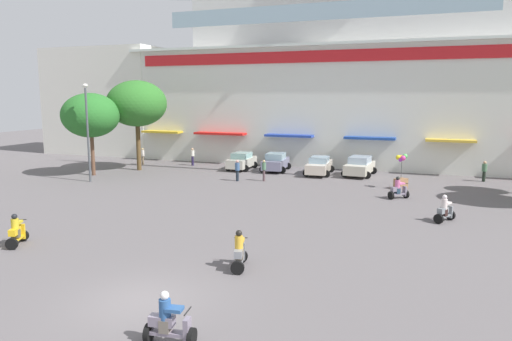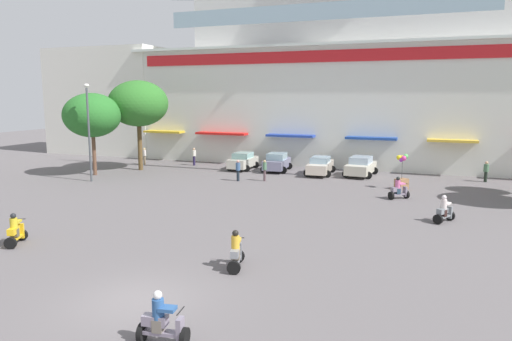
% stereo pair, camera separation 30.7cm
% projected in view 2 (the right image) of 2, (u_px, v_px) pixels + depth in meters
% --- Properties ---
extents(ground_plane, '(128.00, 128.00, 0.00)m').
position_uv_depth(ground_plane, '(268.00, 211.00, 27.56)').
color(ground_plane, '#605A5C').
extents(colonial_building, '(41.44, 19.58, 20.30)m').
position_uv_depth(colonial_building, '(347.00, 71.00, 48.41)').
color(colonial_building, silver).
rests_on(colonial_building, ground).
extents(flank_building_left, '(13.44, 8.65, 11.79)m').
position_uv_depth(flank_building_left, '(116.00, 101.00, 55.53)').
color(flank_building_left, white).
rests_on(flank_building_left, ground).
extents(plaza_tree_0, '(5.17, 5.38, 7.92)m').
position_uv_depth(plaza_tree_0, '(138.00, 104.00, 41.71)').
color(plaza_tree_0, brown).
rests_on(plaza_tree_0, ground).
extents(plaza_tree_2, '(4.59, 4.84, 6.82)m').
position_uv_depth(plaza_tree_2, '(92.00, 115.00, 39.17)').
color(plaza_tree_2, brown).
rests_on(plaza_tree_2, ground).
extents(parked_car_0, '(2.24, 3.84, 1.53)m').
position_uv_depth(parked_car_0, '(243.00, 161.00, 42.77)').
color(parked_car_0, beige).
rests_on(parked_car_0, ground).
extents(parked_car_1, '(2.55, 4.04, 1.59)m').
position_uv_depth(parked_car_1, '(277.00, 162.00, 41.89)').
color(parked_car_1, slate).
rests_on(parked_car_1, ground).
extents(parked_car_2, '(2.42, 4.50, 1.50)m').
position_uv_depth(parked_car_2, '(320.00, 166.00, 40.03)').
color(parked_car_2, beige).
rests_on(parked_car_2, ground).
extents(parked_car_3, '(2.59, 4.29, 1.61)m').
position_uv_depth(parked_car_3, '(361.00, 166.00, 39.36)').
color(parked_car_3, beige).
rests_on(parked_car_3, ground).
extents(scooter_rider_0, '(1.43, 0.72, 1.50)m').
position_uv_depth(scooter_rider_0, '(162.00, 322.00, 12.76)').
color(scooter_rider_0, black).
rests_on(scooter_rider_0, ground).
extents(scooter_rider_1, '(0.90, 1.55, 1.57)m').
position_uv_depth(scooter_rider_1, '(236.00, 252.00, 18.32)').
color(scooter_rider_1, black).
rests_on(scooter_rider_1, ground).
extents(scooter_rider_4, '(1.34, 1.26, 1.47)m').
position_uv_depth(scooter_rider_4, '(399.00, 190.00, 30.62)').
color(scooter_rider_4, black).
rests_on(scooter_rider_4, ground).
extents(scooter_rider_5, '(1.13, 1.45, 1.48)m').
position_uv_depth(scooter_rider_5, '(444.00, 211.00, 25.01)').
color(scooter_rider_5, black).
rests_on(scooter_rider_5, ground).
extents(scooter_rider_6, '(1.07, 1.47, 1.48)m').
position_uv_depth(scooter_rider_6, '(15.00, 231.00, 21.25)').
color(scooter_rider_6, black).
rests_on(scooter_rider_6, ground).
extents(pedestrian_0, '(0.43, 0.43, 1.66)m').
position_uv_depth(pedestrian_0, '(265.00, 169.00, 36.98)').
color(pedestrian_0, '#543F44').
rests_on(pedestrian_0, ground).
extents(pedestrian_1, '(0.45, 0.45, 1.64)m').
position_uv_depth(pedestrian_1, '(144.00, 155.00, 45.74)').
color(pedestrian_1, '#806D55').
rests_on(pedestrian_1, ground).
extents(pedestrian_2, '(0.49, 0.49, 1.61)m').
position_uv_depth(pedestrian_2, '(486.00, 170.00, 36.57)').
color(pedestrian_2, black).
rests_on(pedestrian_2, ground).
extents(pedestrian_3, '(0.43, 0.43, 1.69)m').
position_uv_depth(pedestrian_3, '(194.00, 155.00, 45.20)').
color(pedestrian_3, '#251D3F').
rests_on(pedestrian_3, ground).
extents(pedestrian_4, '(0.46, 0.46, 1.66)m').
position_uv_depth(pedestrian_4, '(238.00, 169.00, 37.00)').
color(pedestrian_4, '#1A232D').
rests_on(pedestrian_4, ground).
extents(streetlamp_near, '(0.40, 0.40, 7.49)m').
position_uv_depth(streetlamp_near, '(89.00, 126.00, 36.31)').
color(streetlamp_near, '#474C51').
rests_on(streetlamp_near, ground).
extents(balloon_vendor_cart, '(1.00, 1.08, 2.54)m').
position_uv_depth(balloon_vendor_cart, '(402.00, 174.00, 33.77)').
color(balloon_vendor_cart, '#8E6440').
rests_on(balloon_vendor_cart, ground).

